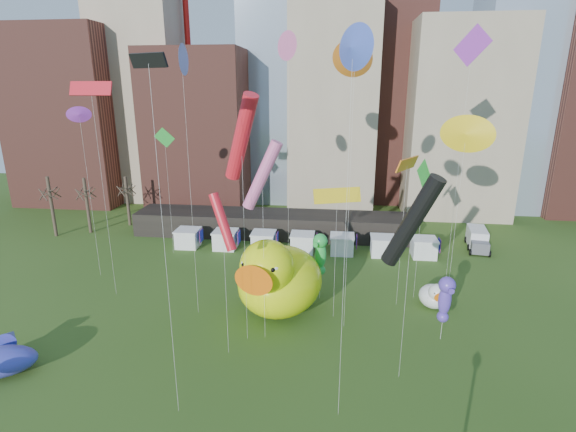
# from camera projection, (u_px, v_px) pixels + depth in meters

# --- Properties ---
(skyline) EXTENTS (101.00, 23.00, 68.00)m
(skyline) POSITION_uv_depth(u_px,v_px,m) (324.00, 79.00, 72.82)
(skyline) COLOR brown
(skyline) RESTS_ON ground
(pavilion) EXTENTS (38.00, 6.00, 3.20)m
(pavilion) POSITION_uv_depth(u_px,v_px,m) (271.00, 224.00, 61.03)
(pavilion) COLOR black
(pavilion) RESTS_ON ground
(vendor_tents) EXTENTS (33.24, 2.80, 2.40)m
(vendor_tents) POSITION_uv_depth(u_px,v_px,m) (303.00, 243.00, 54.89)
(vendor_tents) COLOR white
(vendor_tents) RESTS_ON ground
(bare_trees) EXTENTS (8.44, 6.44, 8.50)m
(bare_trees) POSITION_uv_depth(u_px,v_px,m) (88.00, 205.00, 61.89)
(bare_trees) COLOR #382B21
(bare_trees) RESTS_ON ground
(big_duck) EXTENTS (9.61, 11.19, 7.93)m
(big_duck) POSITION_uv_depth(u_px,v_px,m) (278.00, 278.00, 38.86)
(big_duck) COLOR #E6FC0C
(big_duck) RESTS_ON ground
(small_duck) EXTENTS (2.94, 3.72, 2.75)m
(small_duck) POSITION_uv_depth(u_px,v_px,m) (434.00, 295.00, 40.76)
(small_duck) COLOR white
(small_duck) RESTS_ON ground
(seahorse_green) EXTENTS (1.84, 2.05, 6.80)m
(seahorse_green) POSITION_uv_depth(u_px,v_px,m) (321.00, 251.00, 41.40)
(seahorse_green) COLOR silver
(seahorse_green) RESTS_ON ground
(seahorse_purple) EXTENTS (1.48, 1.79, 5.66)m
(seahorse_purple) POSITION_uv_depth(u_px,v_px,m) (446.00, 296.00, 34.76)
(seahorse_purple) COLOR silver
(seahorse_purple) RESTS_ON ground
(box_truck) EXTENTS (3.02, 6.14, 2.50)m
(box_truck) POSITION_uv_depth(u_px,v_px,m) (477.00, 239.00, 56.01)
(box_truck) COLOR silver
(box_truck) RESTS_ON ground
(kite_0) EXTENTS (4.07, 0.84, 20.61)m
(kite_0) POSITION_uv_depth(u_px,v_px,m) (91.00, 89.00, 38.12)
(kite_0) COLOR silver
(kite_0) RESTS_ON ground
(kite_1) EXTENTS (1.67, 2.30, 24.92)m
(kite_1) POSITION_uv_depth(u_px,v_px,m) (288.00, 46.00, 38.62)
(kite_1) COLOR silver
(kite_1) RESTS_ON ground
(kite_2) EXTENTS (2.34, 1.24, 21.76)m
(kite_2) POSITION_uv_depth(u_px,v_px,m) (149.00, 66.00, 21.99)
(kite_2) COLOR silver
(kite_2) RESTS_ON ground
(kite_3) EXTENTS (2.25, 0.78, 15.63)m
(kite_3) POSITION_uv_depth(u_px,v_px,m) (165.00, 140.00, 50.82)
(kite_3) COLOR silver
(kite_3) RESTS_ON ground
(kite_4) EXTENTS (4.07, 1.88, 11.99)m
(kite_4) POSITION_uv_depth(u_px,v_px,m) (337.00, 196.00, 36.38)
(kite_4) COLOR silver
(kite_4) RESTS_ON ground
(kite_5) EXTENTS (0.62, 2.45, 23.40)m
(kite_5) POSITION_uv_depth(u_px,v_px,m) (182.00, 60.00, 34.00)
(kite_5) COLOR silver
(kite_5) RESTS_ON ground
(kite_6) EXTENTS (2.37, 3.43, 14.24)m
(kite_6) POSITION_uv_depth(u_px,v_px,m) (407.00, 164.00, 37.82)
(kite_6) COLOR silver
(kite_6) RESTS_ON ground
(kite_7) EXTENTS (1.41, 1.07, 18.27)m
(kite_7) POSITION_uv_depth(u_px,v_px,m) (79.00, 115.00, 43.43)
(kite_7) COLOR silver
(kite_7) RESTS_ON ground
(kite_8) EXTENTS (2.44, 1.98, 12.90)m
(kite_8) POSITION_uv_depth(u_px,v_px,m) (223.00, 222.00, 31.08)
(kite_8) COLOR silver
(kite_8) RESTS_ON ground
(kite_9) EXTENTS (3.23, 1.14, 16.47)m
(kite_9) POSITION_uv_depth(u_px,v_px,m) (262.00, 175.00, 32.36)
(kite_9) COLOR silver
(kite_9) RESTS_ON ground
(kite_10) EXTENTS (3.92, 2.95, 15.05)m
(kite_10) POSITION_uv_depth(u_px,v_px,m) (412.00, 222.00, 27.96)
(kite_10) COLOR silver
(kite_10) RESTS_ON ground
(kite_11) EXTENTS (0.93, 2.99, 13.84)m
(kite_11) POSITION_uv_depth(u_px,v_px,m) (424.00, 177.00, 39.79)
(kite_11) COLOR silver
(kite_11) RESTS_ON ground
(kite_12) EXTENTS (2.73, 2.12, 17.96)m
(kite_12) POSITION_uv_depth(u_px,v_px,m) (466.00, 134.00, 35.51)
(kite_12) COLOR silver
(kite_12) RESTS_ON ground
(kite_13) EXTENTS (1.33, 2.15, 23.14)m
(kite_13) POSITION_uv_depth(u_px,v_px,m) (353.00, 48.00, 21.45)
(kite_13) COLOR silver
(kite_13) RESTS_ON ground
(kite_14) EXTENTS (2.23, 2.00, 23.47)m
(kite_14) POSITION_uv_depth(u_px,v_px,m) (355.00, 59.00, 31.60)
(kite_14) COLOR silver
(kite_14) RESTS_ON ground
(kite_15) EXTENTS (2.78, 2.50, 25.63)m
(kite_15) POSITION_uv_depth(u_px,v_px,m) (472.00, 49.00, 39.66)
(kite_15) COLOR silver
(kite_15) RESTS_ON ground
(kite_16) EXTENTS (3.53, 3.50, 19.86)m
(kite_16) POSITION_uv_depth(u_px,v_px,m) (241.00, 138.00, 31.34)
(kite_16) COLOR silver
(kite_16) RESTS_ON ground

